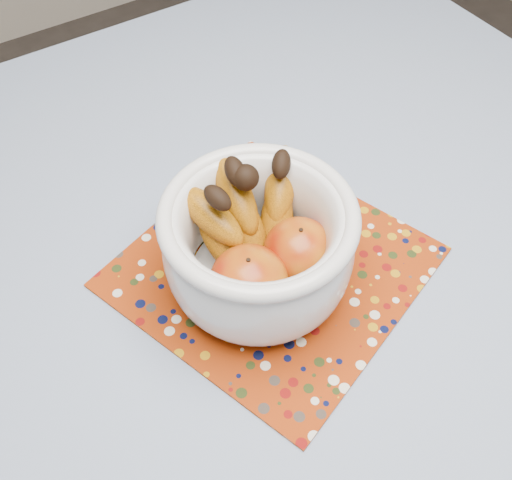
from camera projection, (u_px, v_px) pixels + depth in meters
table at (284, 316)px, 0.84m from camera, size 1.20×1.20×0.75m
tablecloth at (286, 283)px, 0.77m from camera, size 1.32×1.32×0.01m
placemat at (272, 267)px, 0.78m from camera, size 0.43×0.43×0.00m
fruit_bowl at (257, 237)px, 0.71m from camera, size 0.25×0.24×0.17m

